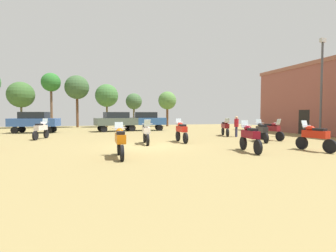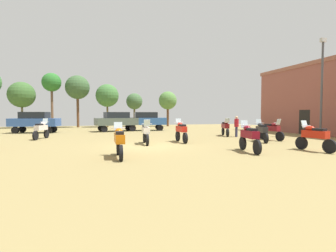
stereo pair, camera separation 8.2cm
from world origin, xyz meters
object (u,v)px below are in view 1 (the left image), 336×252
(motorcycle_7, at_px, (250,136))
(car_1, at_px, (116,120))
(tree_7, at_px, (134,102))
(motorcycle_3, at_px, (262,131))
(tree_1, at_px, (167,101))
(tree_2, at_px, (51,83))
(lamp_post, at_px, (321,83))
(car_3, at_px, (146,120))
(motorcycle_8, at_px, (225,127))
(tree_6, at_px, (107,96))
(motorcycle_2, at_px, (181,131))
(motorcycle_6, at_px, (41,129))
(motorcycle_1, at_px, (120,140))
(tree_5, at_px, (21,95))
(tree_3, at_px, (77,88))
(car_2, at_px, (34,121))
(motorcycle_9, at_px, (315,136))
(person_3, at_px, (236,125))
(motorcycle_4, at_px, (271,130))
(motorcycle_12, at_px, (146,132))

(motorcycle_7, distance_m, car_1, 16.94)
(motorcycle_7, relative_size, tree_7, 0.48)
(motorcycle_3, relative_size, tree_1, 0.42)
(tree_2, relative_size, lamp_post, 0.92)
(car_3, bearing_deg, motorcycle_8, -144.92)
(tree_6, bearing_deg, motorcycle_2, -79.70)
(motorcycle_6, height_order, motorcycle_8, motorcycle_8)
(motorcycle_1, bearing_deg, motorcycle_3, 20.84)
(tree_5, height_order, lamp_post, lamp_post)
(tree_3, bearing_deg, motorcycle_2, -69.91)
(motorcycle_2, xyz_separation_m, tree_2, (-10.62, 20.09, 5.01))
(tree_6, bearing_deg, car_3, -66.44)
(motorcycle_6, relative_size, car_2, 0.48)
(motorcycle_9, height_order, tree_3, tree_3)
(tree_6, bearing_deg, person_3, -62.99)
(motorcycle_6, bearing_deg, motorcycle_3, -6.74)
(motorcycle_8, bearing_deg, motorcycle_3, 107.30)
(motorcycle_4, relative_size, motorcycle_9, 0.99)
(tree_2, distance_m, tree_6, 7.09)
(tree_5, bearing_deg, lamp_post, -38.49)
(car_3, bearing_deg, motorcycle_9, -159.43)
(motorcycle_4, bearing_deg, lamp_post, 177.54)
(motorcycle_7, bearing_deg, motorcycle_8, 78.41)
(motorcycle_12, distance_m, car_1, 11.77)
(motorcycle_6, distance_m, tree_6, 16.84)
(tree_5, xyz_separation_m, tree_6, (10.57, -0.53, 0.07))
(tree_3, bearing_deg, car_1, -64.51)
(car_1, relative_size, tree_3, 0.66)
(motorcycle_1, xyz_separation_m, tree_3, (-3.20, 25.21, 4.58))
(person_3, relative_size, tree_2, 0.23)
(tree_1, bearing_deg, tree_2, -179.85)
(motorcycle_4, xyz_separation_m, tree_3, (-13.93, 21.11, 4.58))
(motorcycle_6, height_order, motorcycle_7, motorcycle_7)
(motorcycle_2, relative_size, tree_2, 0.30)
(person_3, xyz_separation_m, tree_7, (-5.29, 18.71, 2.62))
(car_1, xyz_separation_m, lamp_post, (14.72, -11.16, 3.04))
(car_3, bearing_deg, tree_1, -25.84)
(motorcycle_1, distance_m, motorcycle_7, 6.13)
(motorcycle_4, bearing_deg, tree_6, -75.35)
(motorcycle_12, relative_size, tree_2, 0.31)
(car_3, distance_m, tree_1, 10.00)
(motorcycle_6, relative_size, car_3, 0.49)
(car_3, height_order, tree_1, tree_1)
(motorcycle_3, bearing_deg, motorcycle_1, -142.86)
(motorcycle_4, xyz_separation_m, lamp_post, (5.16, 0.80, 3.49))
(tree_2, xyz_separation_m, tree_3, (3.09, 0.49, -0.45))
(motorcycle_6, relative_size, motorcycle_8, 0.97)
(car_2, bearing_deg, motorcycle_3, -118.14)
(motorcycle_12, bearing_deg, motorcycle_7, 137.13)
(motorcycle_6, bearing_deg, person_3, 6.80)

